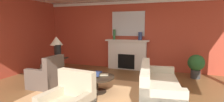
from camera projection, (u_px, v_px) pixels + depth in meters
ground_plane at (104, 92)px, 4.91m from camera, size 9.79×9.79×0.00m
wall_fireplace at (131, 35)px, 7.51m from camera, size 8.13×0.12×2.85m
wall_window at (6, 37)px, 6.26m from camera, size 0.12×6.48×2.85m
crown_moulding at (131, 2)px, 7.26m from camera, size 8.13×0.08×0.12m
area_rug at (96, 92)px, 4.88m from camera, size 3.19×2.50×0.01m
fireplace at (127, 55)px, 7.47m from camera, size 1.80×0.35×1.25m
mantel_mirror at (128, 24)px, 7.40m from camera, size 1.38×0.04×1.01m
sofa at (158, 88)px, 4.38m from camera, size 1.19×2.21×0.85m
armchair_near_window at (47, 77)px, 5.27m from camera, size 0.81×0.81×0.95m
coffee_table at (96, 80)px, 4.84m from camera, size 1.00×1.00×0.45m
side_table at (57, 66)px, 6.28m from camera, size 0.56×0.56×0.70m
table_lamp at (56, 43)px, 6.17m from camera, size 0.44×0.44×0.75m
vase_mantel_right at (140, 36)px, 7.13m from camera, size 0.16×0.16×0.32m
vase_mantel_left at (114, 34)px, 7.48m from camera, size 0.11×0.11×0.42m
vase_on_side_table at (58, 52)px, 6.04m from camera, size 0.19×0.19×0.47m
book_red_cover at (104, 75)px, 4.93m from camera, size 0.28×0.21×0.03m
book_art_folio at (95, 75)px, 4.75m from camera, size 0.26×0.24×0.06m
book_small_novel at (98, 72)px, 4.86m from camera, size 0.21×0.20×0.03m
potted_plant at (196, 64)px, 6.16m from camera, size 0.56×0.56×0.83m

